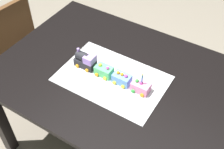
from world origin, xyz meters
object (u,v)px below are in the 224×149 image
object	(u,v)px
chair	(6,45)
cake_car_flatbed_bubblegum	(141,87)
cake_car_gondola_sky_blue	(122,78)
dining_table	(117,87)
cake_locomotive	(85,60)
birthday_candle	(142,78)
cake_car_hopper_mint_green	(104,71)

from	to	relation	value
chair	cake_car_flatbed_bubblegum	size ratio (longest dim) A/B	8.60
chair	cake_car_gondola_sky_blue	distance (m)	1.13
dining_table	chair	xyz separation A→B (m)	(-1.03, 0.04, -0.16)
cake_locomotive	cake_car_gondola_sky_blue	bearing A→B (deg)	-0.00
chair	cake_locomotive	world-z (taller)	same
cake_car_gondola_sky_blue	birthday_candle	distance (m)	0.14
dining_table	cake_locomotive	xyz separation A→B (m)	(-0.19, -0.04, 0.16)
cake_car_hopper_mint_green	cake_car_gondola_sky_blue	size ratio (longest dim) A/B	1.00
cake_car_hopper_mint_green	chair	bearing A→B (deg)	175.04
cake_car_gondola_sky_blue	cake_car_flatbed_bubblegum	world-z (taller)	same
chair	dining_table	bearing A→B (deg)	94.78
dining_table	cake_car_hopper_mint_green	distance (m)	0.16
dining_table	cake_car_hopper_mint_green	size ratio (longest dim) A/B	14.00
dining_table	cake_car_hopper_mint_green	world-z (taller)	cake_car_hopper_mint_green
dining_table	chair	size ratio (longest dim) A/B	1.63
cake_car_hopper_mint_green	cake_car_flatbed_bubblegum	world-z (taller)	same
dining_table	cake_car_gondola_sky_blue	distance (m)	0.16
chair	cake_car_flatbed_bubblegum	distance (m)	1.25
cake_car_flatbed_bubblegum	chair	bearing A→B (deg)	176.00
chair	cake_locomotive	xyz separation A→B (m)	(0.84, -0.08, 0.32)
dining_table	chair	distance (m)	1.05
chair	cake_car_hopper_mint_green	bearing A→B (deg)	92.15
chair	birthday_candle	xyz separation A→B (m)	(1.21, -0.08, 0.37)
chair	cake_car_hopper_mint_green	world-z (taller)	chair
cake_car_gondola_sky_blue	birthday_candle	bearing A→B (deg)	0.00
dining_table	cake_locomotive	bearing A→B (deg)	-167.43
cake_car_flatbed_bubblegum	birthday_candle	size ratio (longest dim) A/B	1.60
cake_car_gondola_sky_blue	cake_car_hopper_mint_green	bearing A→B (deg)	180.00
dining_table	cake_locomotive	distance (m)	0.25
cake_locomotive	cake_car_hopper_mint_green	xyz separation A→B (m)	(0.13, -0.00, -0.02)
chair	cake_car_hopper_mint_green	distance (m)	1.02
chair	birthday_candle	distance (m)	1.27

